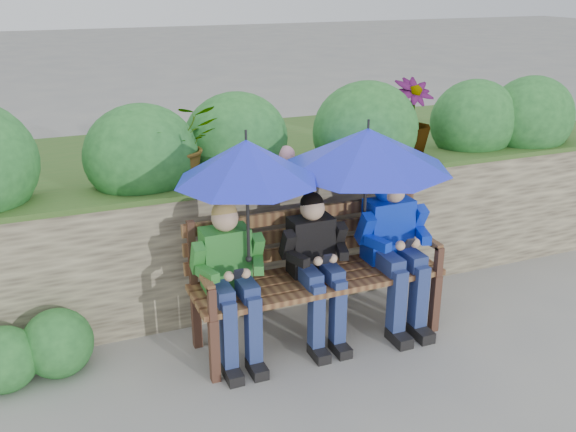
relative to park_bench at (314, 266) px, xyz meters
name	(u,v)px	position (x,y,z in m)	size (l,w,h in m)	color
ground	(293,348)	(-0.21, -0.14, -0.53)	(60.00, 60.00, 0.00)	gray
garden_backdrop	(224,198)	(-0.21, 1.47, 0.06)	(8.00, 2.86, 1.77)	brown
park_bench	(314,266)	(0.00, 0.00, 0.00)	(1.77, 0.52, 0.93)	#4A2C20
boy_left	(230,274)	(-0.64, -0.08, 0.09)	(0.47, 0.54, 1.10)	#19691F
boy_middle	(316,260)	(-0.02, -0.08, 0.08)	(0.45, 0.52, 1.08)	black
boy_right	(394,237)	(0.59, -0.07, 0.16)	(0.51, 0.62, 1.15)	#051AC3
umbrella_left	(246,161)	(-0.52, -0.11, 0.85)	(0.91, 0.91, 0.87)	#1E2AE2
umbrella_right	(367,149)	(0.37, -0.02, 0.81)	(1.17, 1.17, 0.82)	#1E2AE2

